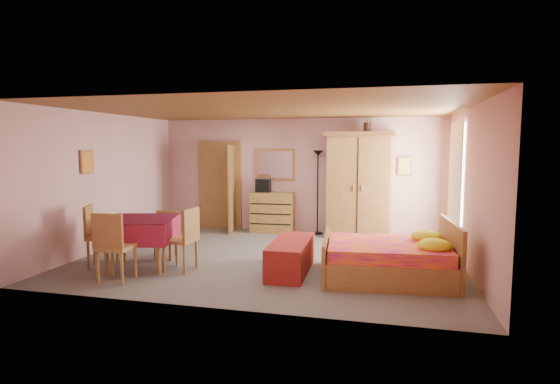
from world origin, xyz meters
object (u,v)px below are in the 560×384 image
(sunflower_vase, at_px, (367,119))
(bed, at_px, (387,249))
(wall_mirror, at_px, (275,165))
(chest_of_drawers, at_px, (273,212))
(bench, at_px, (291,256))
(floor_lamp, at_px, (318,193))
(chair_north, at_px, (165,235))
(stereo, at_px, (263,185))
(chair_south, at_px, (116,246))
(dining_table, at_px, (140,243))
(chair_west, at_px, (103,236))
(chair_east, at_px, (180,239))
(wardrobe, at_px, (359,185))

(sunflower_vase, relative_size, bed, 0.29)
(wall_mirror, height_order, sunflower_vase, sunflower_vase)
(chest_of_drawers, relative_size, bench, 0.66)
(sunflower_vase, bearing_deg, wall_mirror, 173.17)
(floor_lamp, distance_m, bed, 3.44)
(chair_north, bearing_deg, wall_mirror, -129.24)
(bench, bearing_deg, sunflower_vase, 71.27)
(stereo, relative_size, sunflower_vase, 0.59)
(floor_lamp, distance_m, sunflower_vase, 1.93)
(bench, relative_size, chair_south, 1.45)
(sunflower_vase, height_order, dining_table, sunflower_vase)
(stereo, xyz_separation_m, chair_west, (-1.79, -3.41, -0.57))
(floor_lamp, relative_size, bed, 0.99)
(bed, bearing_deg, chair_east, -178.77)
(dining_table, distance_m, chair_south, 0.72)
(chair_east, bearing_deg, bed, -78.58)
(wardrobe, relative_size, bench, 1.53)
(bed, relative_size, chair_north, 2.33)
(stereo, relative_size, chair_north, 0.40)
(wardrobe, bearing_deg, bench, -104.25)
(floor_lamp, distance_m, dining_table, 4.18)
(wardrobe, bearing_deg, chair_west, -137.81)
(wall_mirror, relative_size, chair_west, 0.94)
(floor_lamp, bearing_deg, chest_of_drawers, -178.83)
(wardrobe, relative_size, chair_south, 2.21)
(bed, height_order, chair_east, chair_east)
(chair_west, bearing_deg, wall_mirror, 128.18)
(floor_lamp, bearing_deg, wardrobe, -8.32)
(wall_mirror, bearing_deg, chair_west, -120.37)
(wardrobe, bearing_deg, bed, -76.01)
(chair_south, bearing_deg, sunflower_vase, 46.39)
(wall_mirror, relative_size, wardrobe, 0.42)
(wardrobe, bearing_deg, dining_table, -133.19)
(wall_mirror, xyz_separation_m, chair_south, (-1.31, -4.29, -1.04))
(sunflower_vase, bearing_deg, chair_south, -130.25)
(floor_lamp, bearing_deg, chair_south, -119.84)
(wardrobe, xyz_separation_m, bed, (0.60, -2.91, -0.70))
(chair_east, bearing_deg, floor_lamp, -21.13)
(stereo, bearing_deg, wardrobe, -2.57)
(chair_west, bearing_deg, stereo, 129.41)
(chest_of_drawers, relative_size, bed, 0.51)
(stereo, distance_m, wardrobe, 2.18)
(floor_lamp, bearing_deg, bed, -63.46)
(stereo, xyz_separation_m, bed, (2.78, -3.01, -0.64))
(chair_south, height_order, chair_north, chair_south)
(wall_mirror, bearing_deg, floor_lamp, -11.73)
(chair_north, height_order, chair_west, chair_west)
(stereo, xyz_separation_m, floor_lamp, (1.26, 0.04, -0.14))
(wall_mirror, height_order, floor_lamp, wall_mirror)
(chair_east, bearing_deg, dining_table, 95.53)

